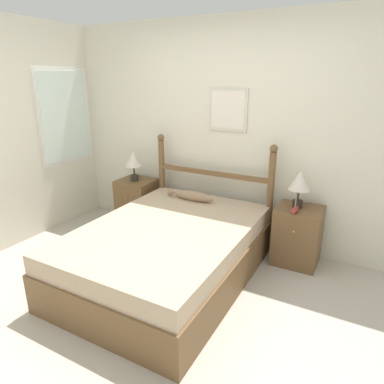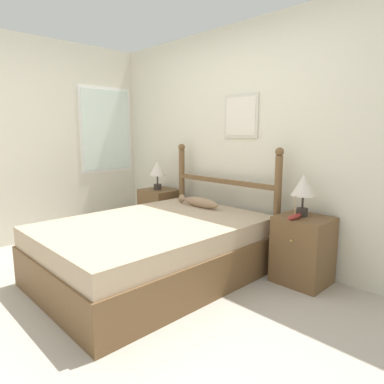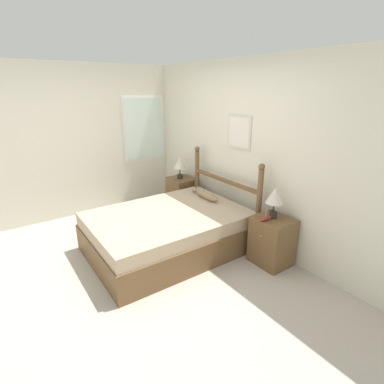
# 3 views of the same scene
# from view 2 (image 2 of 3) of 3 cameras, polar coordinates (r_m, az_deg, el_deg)

# --- Properties ---
(ground_plane) EXTENTS (16.00, 16.00, 0.00)m
(ground_plane) POSITION_cam_2_polar(r_m,az_deg,el_deg) (3.09, -13.23, -17.03)
(ground_plane) COLOR #B7AD9E
(wall_back) EXTENTS (6.40, 0.08, 2.55)m
(wall_back) POSITION_cam_2_polar(r_m,az_deg,el_deg) (3.92, 8.43, 8.23)
(wall_back) COLOR beige
(wall_back) RESTS_ON ground_plane
(wall_left) EXTENTS (0.08, 6.40, 2.55)m
(wall_left) POSITION_cam_2_polar(r_m,az_deg,el_deg) (4.73, -27.12, 7.54)
(wall_left) COLOR beige
(wall_left) RESTS_ON ground_plane
(bed) EXTENTS (1.49, 2.08, 0.55)m
(bed) POSITION_cam_2_polar(r_m,az_deg,el_deg) (3.35, -6.29, -9.50)
(bed) COLOR brown
(bed) RESTS_ON ground_plane
(headboard) EXTENTS (1.50, 0.09, 1.24)m
(headboard) POSITION_cam_2_polar(r_m,az_deg,el_deg) (3.92, 5.26, -0.49)
(headboard) COLOR brown
(headboard) RESTS_ON ground_plane
(nightstand_left) EXTENTS (0.46, 0.44, 0.63)m
(nightstand_left) POSITION_cam_2_polar(r_m,az_deg,el_deg) (4.68, -5.37, -3.36)
(nightstand_left) COLOR brown
(nightstand_left) RESTS_ON ground_plane
(nightstand_right) EXTENTS (0.46, 0.44, 0.63)m
(nightstand_right) POSITION_cam_2_polar(r_m,az_deg,el_deg) (3.36, 17.98, -9.17)
(nightstand_right) COLOR brown
(nightstand_right) RESTS_ON ground_plane
(table_lamp_left) EXTENTS (0.22, 0.22, 0.39)m
(table_lamp_left) POSITION_cam_2_polar(r_m,az_deg,el_deg) (4.57, -5.80, 3.72)
(table_lamp_left) COLOR #2D2823
(table_lamp_left) RESTS_ON nightstand_left
(table_lamp_right) EXTENTS (0.22, 0.22, 0.39)m
(table_lamp_right) POSITION_cam_2_polar(r_m,az_deg,el_deg) (3.25, 18.08, 0.75)
(table_lamp_right) COLOR #2D2823
(table_lamp_right) RESTS_ON nightstand_right
(model_boat) EXTENTS (0.06, 0.22, 0.21)m
(model_boat) POSITION_cam_2_polar(r_m,az_deg,el_deg) (3.17, 16.76, -3.89)
(model_boat) COLOR maroon
(model_boat) RESTS_ON nightstand_right
(fish_pillow) EXTENTS (0.58, 0.11, 0.11)m
(fish_pillow) POSITION_cam_2_polar(r_m,az_deg,el_deg) (3.86, 1.19, -1.67)
(fish_pillow) COLOR #997A5B
(fish_pillow) RESTS_ON bed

